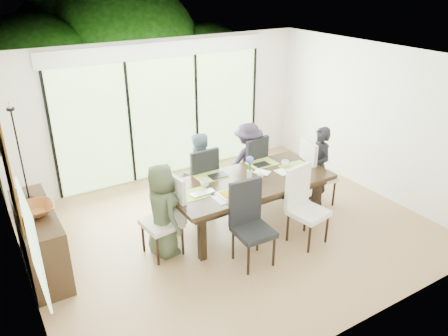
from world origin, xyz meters
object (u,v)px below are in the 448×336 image
vase (250,174)px  cup_b (260,177)px  person_far_right (248,161)px  cup_c (285,164)px  chair_left_end (161,217)px  chair_near_right (309,207)px  table_top (249,181)px  cup_a (205,183)px  person_far_left (198,173)px  laptop (204,195)px  chair_far_right (247,166)px  sideboard (40,240)px  bowl (35,210)px  chair_far_left (198,179)px  person_left_end (162,211)px  chair_right_end (319,171)px  chair_near_left (254,226)px  person_right_end (319,166)px

vase → cup_b: size_ratio=1.20×
person_far_right → cup_c: 0.79m
person_far_right → cup_b: size_ratio=12.90×
chair_left_end → chair_near_right: 2.18m
table_top → cup_a: (-0.70, 0.15, 0.09)m
person_far_left → laptop: size_ratio=3.91×
chair_far_right → chair_near_right: same height
sideboard → table_top: bearing=-10.1°
cup_c → bowl: size_ratio=0.28×
chair_far_right → chair_near_right: size_ratio=1.00×
chair_far_left → person_left_end: (-1.03, -0.85, 0.10)m
bowl → chair_right_end: bearing=-5.6°
chair_right_end → chair_far_right: (-0.95, 0.85, 0.00)m
person_far_left → cup_c: size_ratio=10.40×
chair_left_end → cup_c: 2.32m
table_top → laptop: laptop is taller
chair_far_left → chair_near_left: 1.72m
table_top → cup_c: bearing=7.1°
person_right_end → bowl: bearing=-81.9°
laptop → cup_c: cup_c is taller
chair_near_left → bowl: chair_near_left is taller
table_top → bowl: bowl is taller
person_right_end → vase: person_right_end is taller
person_right_end → laptop: (-2.33, -0.10, 0.13)m
cup_a → cup_b: size_ratio=1.24×
chair_far_right → person_right_end: (0.93, -0.85, 0.10)m
table_top → chair_near_left: 1.02m
table_top → person_left_end: bearing=180.0°
chair_far_left → chair_near_right: size_ratio=1.00×
person_far_right → cup_b: (-0.40, -0.93, 0.17)m
cup_a → cup_c: size_ratio=1.00×
chair_right_end → chair_far_right: same height
cup_c → bowl: (-3.86, 0.34, 0.10)m
cup_b → sideboard: 3.30m
chair_far_right → sideboard: (-3.61, -0.31, -0.14)m
person_far_left → cup_c: person_far_left is taller
chair_far_right → person_far_left: size_ratio=0.85×
chair_left_end → person_far_right: person_far_right is taller
vase → cup_b: bearing=-56.3°
person_left_end → bowl: 1.67m
chair_far_right → person_right_end: size_ratio=0.85×
chair_far_right → bowl: (-3.61, -0.41, 0.37)m
table_top → chair_far_left: 0.98m
chair_far_right → cup_b: 1.07m
person_far_right → cup_c: bearing=111.6°
chair_far_left → person_left_end: person_left_end is taller
chair_left_end → sideboard: chair_left_end is taller
chair_near_right → cup_c: 1.05m
cup_a → sideboard: bearing=170.5°
chair_right_end → laptop: 2.36m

